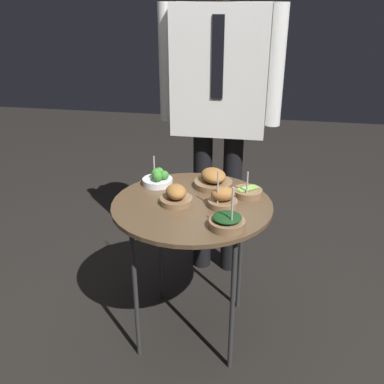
# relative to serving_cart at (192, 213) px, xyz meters

# --- Properties ---
(ground_plane) EXTENTS (8.00, 8.00, 0.00)m
(ground_plane) POSITION_rel_serving_cart_xyz_m (0.00, 0.00, -0.63)
(ground_plane) COLOR black
(serving_cart) EXTENTS (0.67, 0.67, 0.67)m
(serving_cart) POSITION_rel_serving_cart_xyz_m (0.00, 0.00, 0.00)
(serving_cart) COLOR brown
(serving_cart) RESTS_ON ground_plane
(bowl_spinach_far_rim) EXTENTS (0.14, 0.14, 0.18)m
(bowl_spinach_far_rim) POSITION_rel_serving_cart_xyz_m (0.17, -0.18, 0.07)
(bowl_spinach_far_rim) COLOR brown
(bowl_spinach_far_rim) RESTS_ON serving_cart
(bowl_roast_back_left) EXTENTS (0.12, 0.12, 0.17)m
(bowl_roast_back_left) POSITION_rel_serving_cart_xyz_m (0.13, -0.01, 0.08)
(bowl_roast_back_left) COLOR brown
(bowl_roast_back_left) RESTS_ON serving_cart
(bowl_broccoli_front_right) EXTENTS (0.14, 0.14, 0.13)m
(bowl_broccoli_front_right) POSITION_rel_serving_cart_xyz_m (-0.19, 0.16, 0.08)
(bowl_broccoli_front_right) COLOR silver
(bowl_broccoli_front_right) RESTS_ON serving_cart
(bowl_roast_front_center) EXTENTS (0.14, 0.14, 0.08)m
(bowl_roast_front_center) POSITION_rel_serving_cart_xyz_m (-0.06, -0.02, 0.08)
(bowl_roast_front_center) COLOR brown
(bowl_roast_front_center) RESTS_ON serving_cart
(bowl_roast_center) EXTENTS (0.17, 0.17, 0.08)m
(bowl_roast_center) POSITION_rel_serving_cart_xyz_m (0.06, 0.18, 0.08)
(bowl_roast_center) COLOR brown
(bowl_roast_center) RESTS_ON serving_cart
(bowl_asparagus_mid_left) EXTENTS (0.13, 0.13, 0.12)m
(bowl_asparagus_mid_left) POSITION_rel_serving_cart_xyz_m (0.22, 0.11, 0.06)
(bowl_asparagus_mid_left) COLOR brown
(bowl_asparagus_mid_left) RESTS_ON serving_cart
(waiter_figure) EXTENTS (0.61, 0.23, 1.66)m
(waiter_figure) POSITION_rel_serving_cart_xyz_m (0.04, 0.55, 0.43)
(waiter_figure) COLOR black
(waiter_figure) RESTS_ON ground_plane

